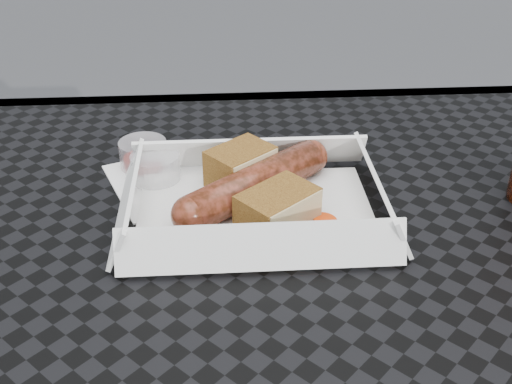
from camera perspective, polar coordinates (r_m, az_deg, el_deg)
patio_table at (r=0.58m, az=4.27°, el=-13.94°), size 0.80×0.80×0.74m
food_tray at (r=0.61m, az=-0.06°, el=-1.76°), size 0.22×0.15×0.00m
bratwurst at (r=0.61m, az=-0.09°, el=0.76°), size 0.16×0.14×0.04m
bread_near at (r=0.64m, az=-1.39°, el=2.29°), size 0.08×0.07×0.04m
bread_far at (r=0.58m, az=1.93°, el=-1.50°), size 0.08×0.08×0.04m
veg_garnish at (r=0.58m, az=5.06°, el=-3.48°), size 0.03×0.03×0.00m
napkin at (r=0.66m, az=-7.31°, el=1.03°), size 0.16×0.16×0.00m
condiment_cup_sauce at (r=0.69m, az=-9.98°, el=3.29°), size 0.05×0.05×0.03m
condiment_cup_empty at (r=0.66m, az=-8.89°, el=2.09°), size 0.05×0.05×0.03m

